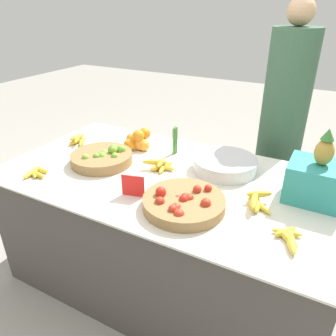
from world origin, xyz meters
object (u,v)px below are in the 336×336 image
Objects in this scene: tomato_basket at (183,203)px; produce_crate at (318,180)px; metal_bowl at (225,164)px; vendor_person at (280,138)px; lime_bowl at (103,157)px; price_sign at (133,186)px.

produce_crate is at bearing 35.50° from tomato_basket.
metal_bowl is 0.66m from vendor_person.
lime_bowl is 0.94× the size of tomato_basket.
produce_crate is (0.49, -0.08, 0.07)m from metal_bowl.
lime_bowl is 0.73m from metal_bowl.
lime_bowl is 0.22× the size of vendor_person.
produce_crate reaches higher than price_sign.
vendor_person is at bearing 45.63° from lime_bowl.
lime_bowl is at bearing 161.94° from tomato_basket.
produce_crate reaches higher than tomato_basket.
metal_bowl is at bearing 42.34° from price_sign.
price_sign reaches higher than lime_bowl.
metal_bowl is 3.18× the size of price_sign.
produce_crate is 0.79m from vendor_person.
price_sign reaches higher than tomato_basket.
lime_bowl reaches higher than tomato_basket.
lime_bowl is 0.68m from tomato_basket.
produce_crate is 0.22× the size of vendor_person.
price_sign is (-0.27, -0.02, 0.03)m from tomato_basket.
produce_crate is at bearing 11.37° from price_sign.
tomato_basket is at bearing -144.50° from produce_crate.
metal_bowl is at bearing 20.39° from lime_bowl.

